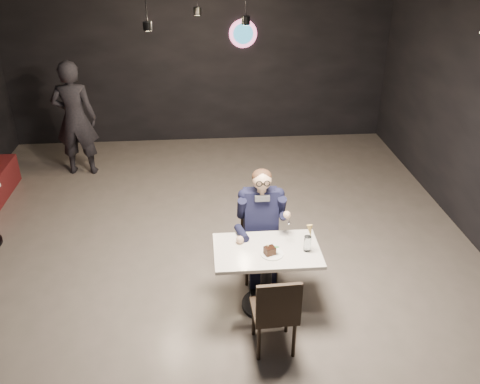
{
  "coord_description": "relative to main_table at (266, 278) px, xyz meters",
  "views": [
    {
      "loc": [
        -0.01,
        -4.82,
        3.73
      ],
      "look_at": [
        0.39,
        0.11,
        1.12
      ],
      "focal_mm": 38.0,
      "sensor_mm": 36.0,
      "label": 1
    }
  ],
  "objects": [
    {
      "name": "floor",
      "position": [
        -0.62,
        0.49,
        -0.38
      ],
      "size": [
        9.0,
        9.0,
        0.0
      ],
      "primitive_type": "plane",
      "color": "slate",
      "rests_on": "ground"
    },
    {
      "name": "wall_sign",
      "position": [
        0.18,
        4.96,
        1.62
      ],
      "size": [
        0.5,
        0.06,
        0.5
      ],
      "primitive_type": null,
      "color": "pink",
      "rests_on": "floor"
    },
    {
      "name": "pendant_lights",
      "position": [
        -0.62,
        2.49,
        2.51
      ],
      "size": [
        1.4,
        1.2,
        0.36
      ],
      "primitive_type": "cube",
      "color": "black",
      "rests_on": "floor"
    },
    {
      "name": "main_table",
      "position": [
        0.0,
        0.0,
        0.0
      ],
      "size": [
        1.1,
        0.7,
        0.75
      ],
      "primitive_type": "cube",
      "color": "white",
      "rests_on": "floor"
    },
    {
      "name": "chair_far",
      "position": [
        0.0,
        0.55,
        0.09
      ],
      "size": [
        0.42,
        0.46,
        0.92
      ],
      "primitive_type": "cube",
      "color": "black",
      "rests_on": "floor"
    },
    {
      "name": "chair_near",
      "position": [
        0.0,
        -0.59,
        0.09
      ],
      "size": [
        0.44,
        0.48,
        0.92
      ],
      "primitive_type": "cube",
      "rotation": [
        0.0,
        0.0,
        0.04
      ],
      "color": "black",
      "rests_on": "floor"
    },
    {
      "name": "seated_man",
      "position": [
        0.0,
        0.55,
        0.34
      ],
      "size": [
        0.6,
        0.8,
        1.44
      ],
      "primitive_type": "cube",
      "color": "black",
      "rests_on": "floor"
    },
    {
      "name": "dessert_plate",
      "position": [
        0.04,
        -0.1,
        0.38
      ],
      "size": [
        0.23,
        0.23,
        0.01
      ],
      "primitive_type": "cylinder",
      "color": "white",
      "rests_on": "main_table"
    },
    {
      "name": "cake_slice",
      "position": [
        0.01,
        -0.1,
        0.42
      ],
      "size": [
        0.13,
        0.12,
        0.08
      ],
      "primitive_type": "cube",
      "rotation": [
        0.0,
        0.0,
        0.35
      ],
      "color": "black",
      "rests_on": "dessert_plate"
    },
    {
      "name": "mint_leaf",
      "position": [
        0.08,
        -0.1,
        0.47
      ],
      "size": [
        0.06,
        0.04,
        0.01
      ],
      "primitive_type": "ellipsoid",
      "color": "#2A8036",
      "rests_on": "cake_slice"
    },
    {
      "name": "sundae_glass",
      "position": [
        0.41,
        -0.06,
        0.46
      ],
      "size": [
        0.08,
        0.08,
        0.17
      ],
      "primitive_type": "cylinder",
      "color": "silver",
      "rests_on": "main_table"
    },
    {
      "name": "wafer_cone",
      "position": [
        0.43,
        -0.06,
        0.62
      ],
      "size": [
        0.07,
        0.07,
        0.12
      ],
      "primitive_type": "cone",
      "rotation": [
        0.0,
        0.0,
        0.26
      ],
      "color": "#D8B459",
      "rests_on": "sundae_glass"
    },
    {
      "name": "passerby",
      "position": [
        -2.66,
        3.66,
        0.57
      ],
      "size": [
        0.71,
        0.48,
        1.89
      ],
      "primitive_type": "imported",
      "rotation": [
        0.0,
        0.0,
        3.1
      ],
      "color": "black",
      "rests_on": "floor"
    }
  ]
}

